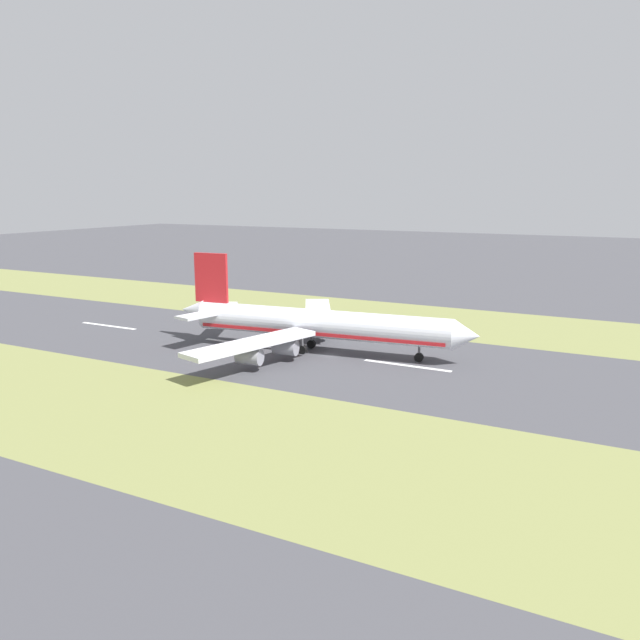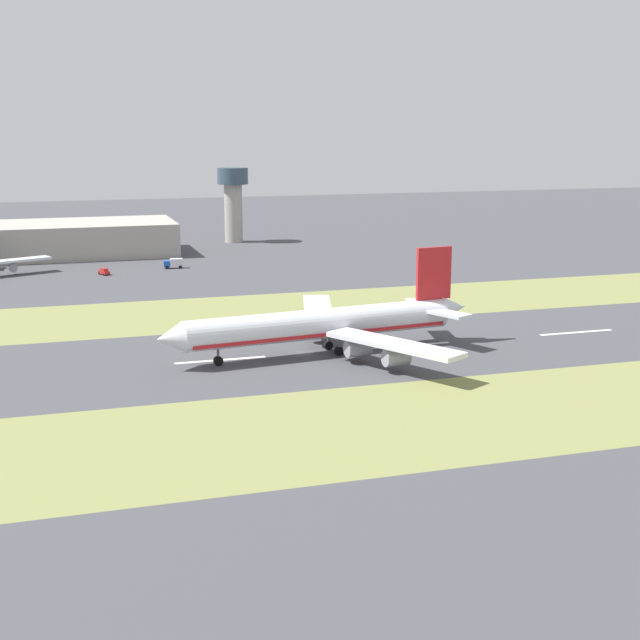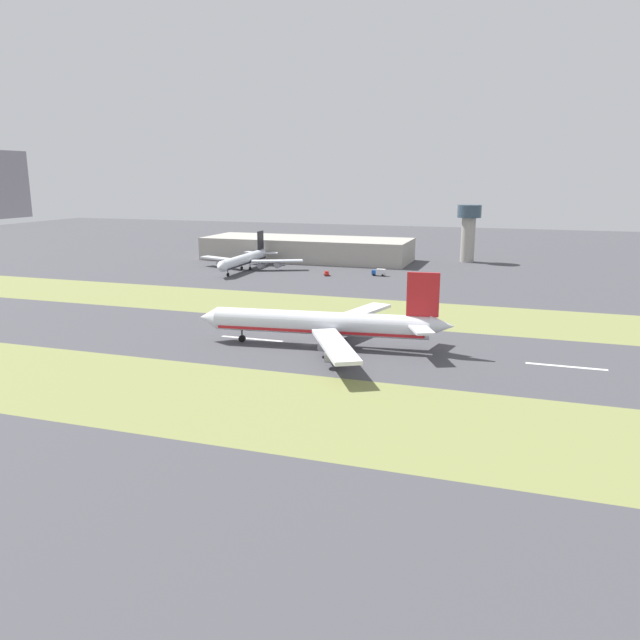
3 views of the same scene
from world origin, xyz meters
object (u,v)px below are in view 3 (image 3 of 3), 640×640
object	(u,v)px
airplane_main_jet	(327,324)
airplane_parked_apron	(245,260)
apron_car	(327,273)
service_truck	(379,272)
control_tower	(469,227)
terminal_building	(307,249)

from	to	relation	value
airplane_main_jet	airplane_parked_apron	size ratio (longest dim) A/B	1.21
airplane_main_jet	airplane_parked_apron	world-z (taller)	airplane_main_jet
airplane_parked_apron	apron_car	xyz separation A→B (m)	(-3.32, -41.27, -3.97)
service_truck	airplane_main_jet	bearing A→B (deg)	-173.27
control_tower	airplane_main_jet	bearing A→B (deg)	174.16
airplane_parked_apron	terminal_building	bearing A→B (deg)	-19.48
airplane_main_jet	apron_car	world-z (taller)	airplane_main_jet
service_truck	apron_car	distance (m)	23.29
airplane_main_jet	airplane_parked_apron	xyz separation A→B (m)	(115.60, 77.64, -1.05)
control_tower	airplane_parked_apron	xyz separation A→B (m)	(-62.84, 95.90, -12.89)
terminal_building	airplane_parked_apron	xyz separation A→B (m)	(-43.43, 15.36, -0.84)
apron_car	airplane_parked_apron	bearing A→B (deg)	85.40
terminal_building	apron_car	size ratio (longest dim) A/B	22.71
airplane_main_jet	apron_car	bearing A→B (deg)	17.95
apron_car	service_truck	bearing A→B (deg)	-73.77
airplane_parked_apron	control_tower	bearing A→B (deg)	-56.77
control_tower	apron_car	bearing A→B (deg)	140.45
airplane_main_jet	apron_car	distance (m)	118.14
control_tower	service_truck	world-z (taller)	control_tower
airplane_main_jet	control_tower	bearing A→B (deg)	-5.84
terminal_building	service_truck	xyz separation A→B (m)	(-40.24, -48.25, -4.14)
control_tower	apron_car	xyz separation A→B (m)	(-66.15, 54.63, -16.85)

